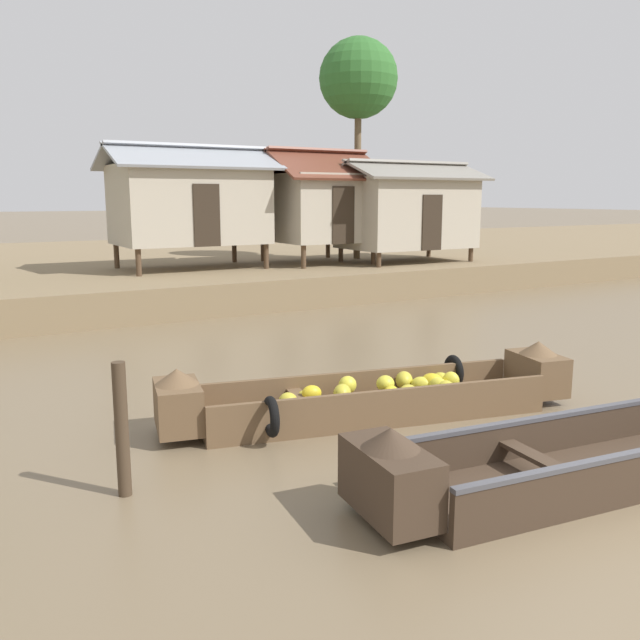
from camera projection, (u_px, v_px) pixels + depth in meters
The scene contains 9 objects.
ground_plane at pixel (231, 334), 15.08m from camera, with size 300.00×300.00×0.00m, color #726047.
riverbank_strip at pixel (106, 268), 25.23m from camera, with size 160.00×20.00×0.87m, color #7F6B4C.
banana_boat at pixel (375, 395), 9.38m from camera, with size 6.01×2.22×0.91m.
viewer_boat at pixel (622, 448), 7.44m from camera, with size 6.61×1.95×0.96m.
stilt_house_mid_left at pixel (189, 203), 20.47m from camera, with size 5.08×3.40×3.79m.
stilt_house_mid_right at pixel (317, 206), 22.36m from camera, with size 3.75×3.80×3.79m.
stilt_house_right at pixel (407, 211), 22.79m from camera, with size 5.00×3.16×3.42m.
palm_tree_far at pixel (358, 80), 23.16m from camera, with size 2.75×2.75×7.65m.
mooring_post at pixel (122, 430), 6.81m from camera, with size 0.14×0.14×1.42m, color #423323.
Camera 1 is at (-5.74, -3.75, 3.05)m, focal length 37.42 mm.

